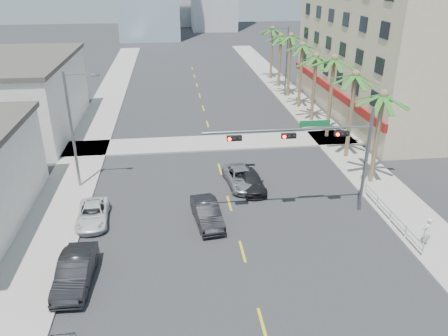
% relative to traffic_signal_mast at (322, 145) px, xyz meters
% --- Properties ---
extents(ground, '(260.00, 260.00, 0.00)m').
position_rel_traffic_signal_mast_xyz_m(ground, '(-5.78, -7.95, -5.06)').
color(ground, '#262628').
rests_on(ground, ground).
extents(sidewalk_right, '(4.00, 120.00, 0.15)m').
position_rel_traffic_signal_mast_xyz_m(sidewalk_right, '(6.22, 12.05, -4.99)').
color(sidewalk_right, gray).
rests_on(sidewalk_right, ground).
extents(sidewalk_left, '(4.00, 120.00, 0.15)m').
position_rel_traffic_signal_mast_xyz_m(sidewalk_left, '(-17.78, 12.05, -4.99)').
color(sidewalk_left, gray).
rests_on(sidewalk_left, ground).
extents(sidewalk_cross, '(80.00, 4.00, 0.15)m').
position_rel_traffic_signal_mast_xyz_m(sidewalk_cross, '(-5.78, 14.05, -4.99)').
color(sidewalk_cross, gray).
rests_on(sidewalk_cross, ground).
extents(building_right, '(15.25, 28.00, 15.00)m').
position_rel_traffic_signal_mast_xyz_m(building_right, '(16.21, 22.05, 2.43)').
color(building_right, '#C2B089').
rests_on(building_right, ground).
extents(building_left_far, '(11.00, 18.00, 7.20)m').
position_rel_traffic_signal_mast_xyz_m(building_left_far, '(-25.28, 20.05, -1.46)').
color(building_left_far, beige).
rests_on(building_left_far, ground).
extents(traffic_signal_mast, '(11.12, 0.54, 7.20)m').
position_rel_traffic_signal_mast_xyz_m(traffic_signal_mast, '(0.00, 0.00, 0.00)').
color(traffic_signal_mast, slate).
rests_on(traffic_signal_mast, ground).
extents(palm_tree_0, '(4.80, 4.80, 7.80)m').
position_rel_traffic_signal_mast_xyz_m(palm_tree_0, '(5.82, 4.05, 2.02)').
color(palm_tree_0, brown).
rests_on(palm_tree_0, ground).
extents(palm_tree_1, '(4.80, 4.80, 8.16)m').
position_rel_traffic_signal_mast_xyz_m(palm_tree_1, '(5.82, 9.25, 2.37)').
color(palm_tree_1, brown).
rests_on(palm_tree_1, ground).
extents(palm_tree_2, '(4.80, 4.80, 8.52)m').
position_rel_traffic_signal_mast_xyz_m(palm_tree_2, '(5.82, 14.45, 2.72)').
color(palm_tree_2, brown).
rests_on(palm_tree_2, ground).
extents(palm_tree_3, '(4.80, 4.80, 7.80)m').
position_rel_traffic_signal_mast_xyz_m(palm_tree_3, '(5.82, 19.65, 2.02)').
color(palm_tree_3, brown).
rests_on(palm_tree_3, ground).
extents(palm_tree_4, '(4.80, 4.80, 8.16)m').
position_rel_traffic_signal_mast_xyz_m(palm_tree_4, '(5.82, 24.85, 2.37)').
color(palm_tree_4, brown).
rests_on(palm_tree_4, ground).
extents(palm_tree_5, '(4.80, 4.80, 8.52)m').
position_rel_traffic_signal_mast_xyz_m(palm_tree_5, '(5.82, 30.05, 2.72)').
color(palm_tree_5, brown).
rests_on(palm_tree_5, ground).
extents(palm_tree_6, '(4.80, 4.80, 7.80)m').
position_rel_traffic_signal_mast_xyz_m(palm_tree_6, '(5.82, 35.25, 2.02)').
color(palm_tree_6, brown).
rests_on(palm_tree_6, ground).
extents(palm_tree_7, '(4.80, 4.80, 8.16)m').
position_rel_traffic_signal_mast_xyz_m(palm_tree_7, '(5.82, 40.45, 2.37)').
color(palm_tree_7, brown).
rests_on(palm_tree_7, ground).
extents(streetlight_left, '(2.55, 0.25, 9.00)m').
position_rel_traffic_signal_mast_xyz_m(streetlight_left, '(-16.78, 6.05, -0.00)').
color(streetlight_left, slate).
rests_on(streetlight_left, ground).
extents(streetlight_right, '(2.55, 0.25, 9.00)m').
position_rel_traffic_signal_mast_xyz_m(streetlight_right, '(5.21, 30.05, -0.00)').
color(streetlight_right, slate).
rests_on(streetlight_right, ground).
extents(guardrail, '(0.08, 8.08, 1.00)m').
position_rel_traffic_signal_mast_xyz_m(guardrail, '(4.52, -1.95, -4.39)').
color(guardrail, silver).
rests_on(guardrail, ground).
extents(car_parked_mid, '(1.82, 4.81, 1.57)m').
position_rel_traffic_signal_mast_xyz_m(car_parked_mid, '(-15.13, -5.76, -4.28)').
color(car_parked_mid, black).
rests_on(car_parked_mid, ground).
extents(car_parked_far, '(2.20, 4.38, 1.19)m').
position_rel_traffic_signal_mast_xyz_m(car_parked_far, '(-15.18, 0.61, -4.47)').
color(car_parked_far, silver).
rests_on(car_parked_far, ground).
extents(car_lane_left, '(2.12, 4.60, 1.46)m').
position_rel_traffic_signal_mast_xyz_m(car_lane_left, '(-7.60, -0.38, -4.33)').
color(car_lane_left, black).
rests_on(car_lane_left, ground).
extents(car_lane_center, '(2.67, 4.98, 1.33)m').
position_rel_traffic_signal_mast_xyz_m(car_lane_center, '(-4.46, 4.85, -4.40)').
color(car_lane_center, '#B0AFB4').
rests_on(car_lane_center, ground).
extents(car_lane_right, '(1.92, 4.29, 1.22)m').
position_rel_traffic_signal_mast_xyz_m(car_lane_right, '(-3.78, 4.10, -4.45)').
color(car_lane_right, black).
rests_on(car_lane_right, ground).
extents(pedestrian, '(0.81, 0.71, 1.87)m').
position_rel_traffic_signal_mast_xyz_m(pedestrian, '(5.33, -4.79, -3.98)').
color(pedestrian, white).
rests_on(pedestrian, sidewalk_right).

